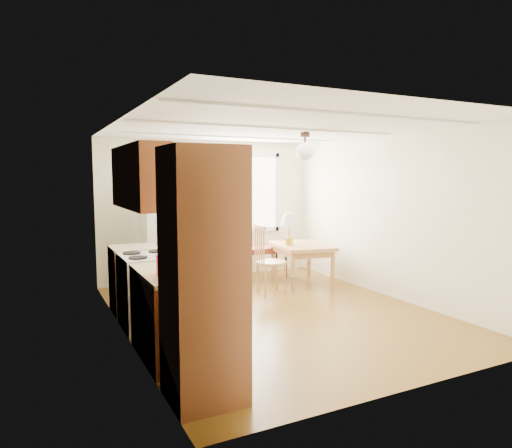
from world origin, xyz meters
TOP-DOWN VIEW (x-y plane):
  - room_shell at (0.00, 0.00)m, footprint 4.60×5.60m
  - kitchen_run at (-1.72, -0.63)m, footprint 0.65×3.40m
  - window_unit at (0.60, 2.47)m, footprint 1.64×0.05m
  - pendant_light at (0.70, 0.40)m, footprint 0.26×0.26m
  - refrigerator at (-1.00, 1.82)m, footprint 0.78×0.80m
  - bench at (0.66, 1.95)m, footprint 1.28×0.52m
  - dining_table at (1.19, 1.24)m, footprint 1.02×1.24m
  - chair at (0.33, 0.94)m, footprint 0.49×0.49m
  - table_lamp at (0.96, 1.26)m, footprint 0.31×0.31m
  - coffee_maker at (-1.72, -1.17)m, footprint 0.23×0.27m
  - kettle at (-1.80, -0.98)m, footprint 0.14×0.14m

SIDE VIEW (x-z plane):
  - bench at x=0.66m, z-range 0.23..0.81m
  - dining_table at x=1.19m, z-range 0.25..0.95m
  - chair at x=0.33m, z-range 0.08..1.19m
  - kitchen_run at x=-1.72m, z-range -0.26..1.94m
  - refrigerator at x=-1.00m, z-range 0.00..1.84m
  - kettle at x=-1.80m, z-range 0.88..1.14m
  - coffee_maker at x=-1.72m, z-range 0.85..1.20m
  - table_lamp at x=0.96m, z-range 0.82..1.36m
  - room_shell at x=0.00m, z-range -0.06..2.56m
  - window_unit at x=0.60m, z-range 0.79..2.31m
  - pendant_light at x=0.70m, z-range 2.04..2.44m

